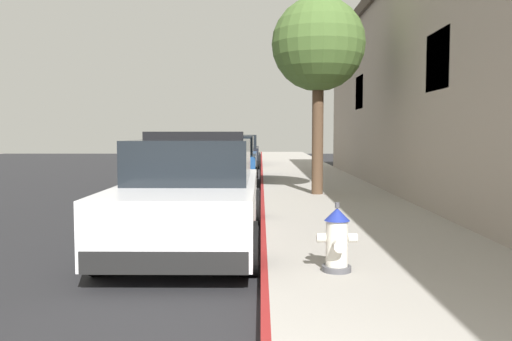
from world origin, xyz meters
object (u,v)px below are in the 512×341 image
(fire_hydrant, at_px, (337,240))
(parked_car_silver_ahead, at_px, (229,160))
(parked_car_dark_far, at_px, (240,152))
(police_cruiser, at_px, (193,195))
(street_tree, at_px, (318,46))

(fire_hydrant, bearing_deg, parked_car_silver_ahead, 99.09)
(parked_car_silver_ahead, bearing_deg, parked_car_dark_far, 89.66)
(fire_hydrant, bearing_deg, parked_car_dark_far, 95.27)
(parked_car_dark_far, bearing_deg, fire_hydrant, -84.73)
(parked_car_silver_ahead, relative_size, parked_car_dark_far, 1.00)
(police_cruiser, distance_m, street_tree, 6.53)
(police_cruiser, distance_m, parked_car_silver_ahead, 9.86)
(police_cruiser, relative_size, street_tree, 1.01)
(parked_car_dark_far, distance_m, street_tree, 13.43)
(parked_car_dark_far, relative_size, street_tree, 1.01)
(parked_car_dark_far, xyz_separation_m, fire_hydrant, (1.86, -20.21, -0.24))
(parked_car_silver_ahead, height_order, street_tree, street_tree)
(parked_car_silver_ahead, bearing_deg, street_tree, -61.67)
(police_cruiser, distance_m, parked_car_dark_far, 18.11)
(fire_hydrant, relative_size, street_tree, 0.16)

